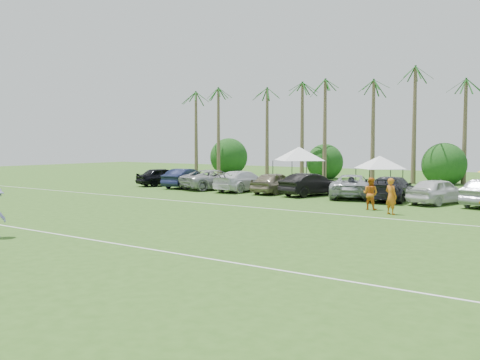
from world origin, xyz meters
The scene contains 26 objects.
ground centered at (0.00, 0.00, 0.00)m, with size 120.00×120.00×0.00m, color #315A1B.
field_lines centered at (0.00, 8.00, 0.01)m, with size 80.00×12.10×0.01m.
palm_tree_0 centered at (-22.00, 38.00, 7.48)m, with size 2.40×2.40×8.90m.
palm_tree_1 centered at (-17.00, 38.00, 8.35)m, with size 2.40×2.40×9.90m.
palm_tree_2 centered at (-12.00, 38.00, 9.21)m, with size 2.40×2.40×10.90m.
palm_tree_3 centered at (-8.00, 38.00, 10.06)m, with size 2.40×2.40×11.90m.
palm_tree_4 centered at (-4.00, 38.00, 7.48)m, with size 2.40×2.40×8.90m.
palm_tree_5 centered at (0.00, 38.00, 8.35)m, with size 2.40×2.40×9.90m.
palm_tree_6 centered at (4.00, 38.00, 9.21)m, with size 2.40×2.40×10.90m.
palm_tree_7 centered at (8.00, 38.00, 10.06)m, with size 2.40×2.40×11.90m.
bush_tree_0 centered at (-19.00, 39.00, 1.80)m, with size 4.00×4.00×4.00m.
bush_tree_1 centered at (-6.00, 39.00, 1.80)m, with size 4.00×4.00×4.00m.
bush_tree_2 centered at (6.00, 39.00, 1.80)m, with size 4.00×4.00×4.00m.
sideline_player_a centered at (9.20, 15.63, 0.94)m, with size 0.68×0.45×1.87m, color #CB6516.
sideline_player_b centered at (7.60, 16.87, 0.89)m, with size 0.86×0.67×1.78m, color #CF6717.
canopy_tent_left centered at (-2.97, 27.74, 3.33)m, with size 4.79×4.79×3.88m.
canopy_tent_right centered at (4.61, 26.01, 2.73)m, with size 3.94×3.94×3.19m.
parked_car_0 centered at (-13.11, 22.20, 0.78)m, with size 1.84×4.57×1.56m, color black.
parked_car_1 centered at (-10.24, 21.89, 0.78)m, with size 1.65×4.72×1.56m, color #131934.
parked_car_2 centered at (-7.37, 22.06, 0.78)m, with size 2.58×5.60×1.56m, color #A4A4A5.
parked_car_3 centered at (-4.50, 21.93, 0.78)m, with size 2.18×5.36×1.56m, color silver.
parked_car_4 centered at (-1.63, 21.87, 0.78)m, with size 1.84×4.57×1.56m, color #786D57.
parked_car_5 centered at (1.24, 21.86, 0.78)m, with size 1.65×4.72×1.56m, color black.
parked_car_6 centered at (4.11, 22.30, 0.78)m, with size 2.58×5.60×1.56m, color #9FA1A7.
parked_car_7 centered at (6.98, 22.01, 0.78)m, with size 2.18×5.36×1.56m, color black.
parked_car_8 centered at (9.85, 21.84, 0.78)m, with size 1.84×4.57×1.56m, color silver.
Camera 1 is at (18.72, -10.99, 3.67)m, focal length 40.00 mm.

